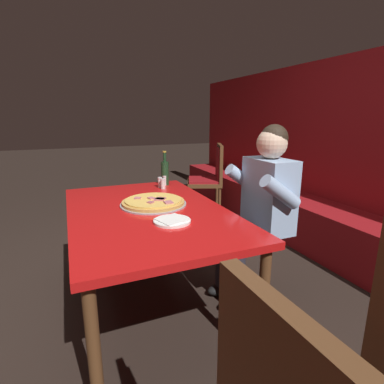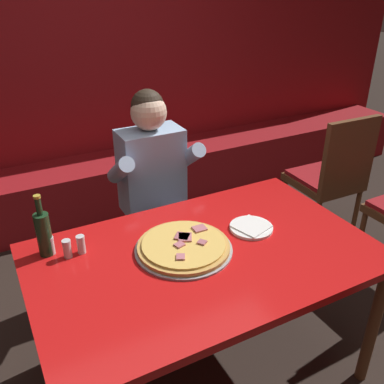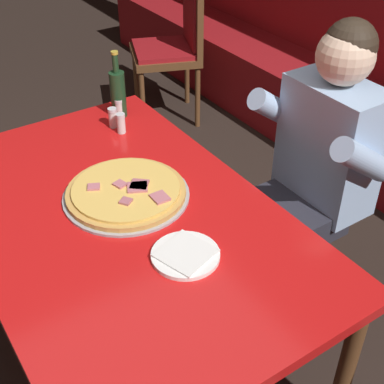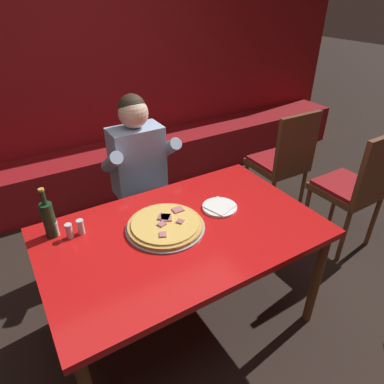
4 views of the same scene
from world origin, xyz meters
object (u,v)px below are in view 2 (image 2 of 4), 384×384
object	(u,v)px
beer_bottle	(44,233)
shaker_red_pepper_flakes	(67,250)
shaker_parmesan	(50,246)
diner_seated_blue_shirt	(157,187)
main_dining_table	(205,266)
plate_white_paper	(251,227)
shaker_black_pepper	(81,245)
pizza	(184,247)
dining_chair_near_left	(333,173)

from	to	relation	value
beer_bottle	shaker_red_pepper_flakes	world-z (taller)	beer_bottle
shaker_parmesan	diner_seated_blue_shirt	distance (m)	0.85
main_dining_table	plate_white_paper	world-z (taller)	plate_white_paper
main_dining_table	diner_seated_blue_shirt	size ratio (longest dim) A/B	1.19
shaker_black_pepper	diner_seated_blue_shirt	distance (m)	0.79
shaker_parmesan	shaker_red_pepper_flakes	xyz separation A→B (m)	(0.06, -0.06, 0.00)
beer_bottle	shaker_red_pepper_flakes	distance (m)	0.13
shaker_parmesan	pizza	bearing A→B (deg)	-25.13
diner_seated_blue_shirt	pizza	bearing A→B (deg)	-104.33
main_dining_table	diner_seated_blue_shirt	distance (m)	0.78
plate_white_paper	shaker_parmesan	bearing A→B (deg)	164.75
main_dining_table	diner_seated_blue_shirt	world-z (taller)	diner_seated_blue_shirt
pizza	shaker_black_pepper	distance (m)	0.45
plate_white_paper	beer_bottle	bearing A→B (deg)	164.49
diner_seated_blue_shirt	shaker_parmesan	bearing A→B (deg)	-147.03
beer_bottle	diner_seated_blue_shirt	xyz separation A→B (m)	(0.73, 0.45, -0.15)
shaker_parmesan	dining_chair_near_left	size ratio (longest dim) A/B	0.09
plate_white_paper	dining_chair_near_left	size ratio (longest dim) A/B	0.21
main_dining_table	shaker_black_pepper	world-z (taller)	shaker_black_pepper
beer_bottle	dining_chair_near_left	size ratio (longest dim) A/B	0.29
shaker_parmesan	shaker_red_pepper_flakes	distance (m)	0.09
main_dining_table	shaker_parmesan	bearing A→B (deg)	152.57
pizza	shaker_red_pepper_flakes	distance (m)	0.51
plate_white_paper	diner_seated_blue_shirt	xyz separation A→B (m)	(-0.19, 0.71, -0.05)
main_dining_table	shaker_red_pepper_flakes	size ratio (longest dim) A/B	17.69
diner_seated_blue_shirt	dining_chair_near_left	world-z (taller)	diner_seated_blue_shirt
shaker_red_pepper_flakes	pizza	bearing A→B (deg)	-21.86
pizza	dining_chair_near_left	distance (m)	1.60
beer_bottle	shaker_red_pepper_flakes	bearing A→B (deg)	-42.23
main_dining_table	pizza	bearing A→B (deg)	138.55
pizza	plate_white_paper	distance (m)	0.37
shaker_parmesan	plate_white_paper	bearing A→B (deg)	-15.25
pizza	shaker_black_pepper	world-z (taller)	shaker_black_pepper
plate_white_paper	dining_chair_near_left	distance (m)	1.26
pizza	diner_seated_blue_shirt	distance (m)	0.74
shaker_red_pepper_flakes	plate_white_paper	bearing A→B (deg)	-12.43
shaker_black_pepper	shaker_red_pepper_flakes	bearing A→B (deg)	-174.97
shaker_parmesan	shaker_black_pepper	world-z (taller)	same
shaker_black_pepper	shaker_red_pepper_flakes	xyz separation A→B (m)	(-0.06, -0.01, 0.00)
pizza	shaker_parmesan	distance (m)	0.59
dining_chair_near_left	beer_bottle	bearing A→B (deg)	-171.41
plate_white_paper	dining_chair_near_left	world-z (taller)	dining_chair_near_left
diner_seated_blue_shirt	dining_chair_near_left	bearing A→B (deg)	-6.47
main_dining_table	shaker_parmesan	world-z (taller)	shaker_parmesan
diner_seated_blue_shirt	main_dining_table	bearing A→B (deg)	-98.01
plate_white_paper	dining_chair_near_left	xyz separation A→B (m)	(1.11, 0.56, -0.18)
pizza	diner_seated_blue_shirt	size ratio (longest dim) A/B	0.35
plate_white_paper	shaker_black_pepper	bearing A→B (deg)	166.23
shaker_red_pepper_flakes	diner_seated_blue_shirt	distance (m)	0.84
shaker_parmesan	dining_chair_near_left	xyz separation A→B (m)	(2.01, 0.32, -0.21)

